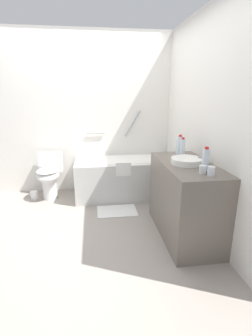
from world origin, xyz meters
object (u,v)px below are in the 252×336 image
Objects in this scene: sink_faucet at (205,160)px; water_bottle_3 at (206,160)px; drinking_glass_0 at (203,169)px; bath_mat at (117,211)px; water_bottle_0 at (183,148)px; sink_basin at (187,161)px; toilet_paper_roll at (34,195)px; drinking_glass_1 at (211,171)px; toilet at (49,175)px; water_bottle_1 at (180,146)px; bathtub at (124,176)px; water_bottle_2 at (179,147)px.

sink_faucet is 0.64× the size of water_bottle_3.
drinking_glass_0 is 0.14× the size of bath_mat.
water_bottle_3 is (0.05, -0.52, -0.00)m from water_bottle_0.
sink_basin is 2.69× the size of toilet_paper_roll.
sink_basin is 3.88× the size of drinking_glass_1.
toilet is at bearing 135.25° from drinking_glass_1.
sink_basin is 0.37m from water_bottle_1.
sink_faucet is at bearing -60.30° from bathtub.
toilet_paper_roll reaches higher than bath_mat.
water_bottle_3 is at bearing -37.26° from toilet_paper_roll.
water_bottle_0 reaches higher than water_bottle_3.
drinking_glass_0 is (0.03, -0.34, 0.01)m from sink_basin.
water_bottle_0 is at bearing -90.09° from water_bottle_1.
bathtub is at bearing 91.80° from toilet.
water_bottle_1 is at bearing 94.30° from water_bottle_3.
bathtub is 6.26× the size of water_bottle_0.
toilet_paper_roll is (-1.25, 0.60, 0.06)m from bath_mat.
water_bottle_0 is 0.68m from drinking_glass_1.
water_bottle_3 reaches higher than drinking_glass_1.
water_bottle_2 reaches higher than drinking_glass_1.
toilet_paper_roll is (-2.15, 1.29, -0.84)m from sink_faucet.
water_bottle_0 is at bearing 92.66° from drinking_glass_1.
sink_faucet reaches higher than sink_basin.
toilet is 2.38m from sink_faucet.
sink_faucet is at bearing 62.72° from drinking_glass_0.
water_bottle_3 is (0.61, -1.54, 0.66)m from bathtub.
bath_mat is (1.00, -0.65, -0.37)m from toilet.
sink_faucet is 0.40m from water_bottle_1.
bath_mat is (-0.74, 0.33, -0.98)m from water_bottle_1.
water_bottle_2 reaches higher than bath_mat.
water_bottle_1 is 0.78m from drinking_glass_1.
bathtub is 2.12× the size of toilet.
toilet is at bearing 10.28° from toilet_paper_roll.
sink_faucet reaches higher than drinking_glass_0.
water_bottle_2 reaches higher than toilet.
water_bottle_1 is 1.27× the size of water_bottle_2.
drinking_glass_1 is at bearing 49.96° from toilet.
water_bottle_2 is 2.68× the size of drinking_glass_0.
water_bottle_1 is (-0.16, 0.36, 0.09)m from sink_faucet.
toilet_paper_roll is at bearing 146.51° from sink_basin.
toilet is at bearing 146.98° from bath_mat.
water_bottle_3 is at bearing -71.35° from sink_basin.
water_bottle_2 reaches higher than sink_basin.
water_bottle_2 is 0.37× the size of bath_mat.
water_bottle_1 is at bearing 92.31° from drinking_glass_1.
sink_basin is 0.27m from water_bottle_0.
bath_mat is 4.34× the size of toilet_paper_roll.
water_bottle_3 is (0.09, -0.26, 0.08)m from sink_basin.
water_bottle_3 is 2.72m from toilet_paper_roll.
water_bottle_2 is 1.61× the size of toilet_paper_roll.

